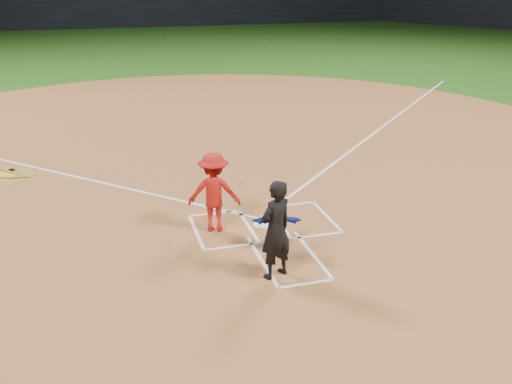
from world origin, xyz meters
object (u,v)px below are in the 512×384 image
object	(u,v)px
on_deck_circle	(3,176)
catcher	(277,224)
batter_at_plate	(214,192)
home_plate	(264,224)
umpire	(276,230)

from	to	relation	value
on_deck_circle	catcher	distance (m)	8.93
catcher	batter_at_plate	distance (m)	1.71
batter_at_plate	home_plate	bearing A→B (deg)	-1.37
on_deck_circle	batter_at_plate	xyz separation A→B (m)	(5.11, -5.14, 0.91)
on_deck_circle	catcher	xyz separation A→B (m)	(6.17, -6.43, 0.56)
home_plate	batter_at_plate	distance (m)	1.46
on_deck_circle	umpire	size ratio (longest dim) A/B	0.86
on_deck_circle	batter_at_plate	distance (m)	7.31
home_plate	umpire	distance (m)	2.58
home_plate	catcher	world-z (taller)	catcher
home_plate	on_deck_circle	bearing A→B (deg)	-39.56
umpire	batter_at_plate	size ratio (longest dim) A/B	1.08
batter_at_plate	umpire	bearing A→B (deg)	-74.09
on_deck_circle	catcher	size ratio (longest dim) A/B	1.50
catcher	umpire	xyz separation A→B (m)	(-0.39, -1.08, 0.42)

